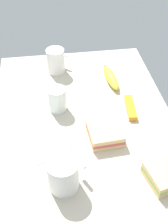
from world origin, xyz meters
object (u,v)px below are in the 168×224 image
at_px(coffee_mug_black, 56,61).
at_px(snack_bar, 130,108).
at_px(sandwich_main, 164,175).
at_px(paper_napkin, 45,142).
at_px(sandwich_side, 105,133).
at_px(banana, 111,78).
at_px(coffee_mug_milky, 63,174).
at_px(glass_of_milk, 57,100).

height_order(coffee_mug_black, snack_bar, coffee_mug_black).
xyz_separation_m(sandwich_main, snack_bar, (0.32, 0.02, -0.01)).
xyz_separation_m(coffee_mug_black, paper_napkin, (-0.41, 0.07, -0.05)).
xyz_separation_m(sandwich_side, banana, (0.31, -0.09, -0.00)).
distance_m(coffee_mug_milky, snack_bar, 0.40).
bearing_deg(sandwich_side, sandwich_main, -144.63).
distance_m(coffee_mug_black, glass_of_milk, 0.25).
distance_m(sandwich_side, banana, 0.32).
height_order(coffee_mug_black, coffee_mug_milky, coffee_mug_black).
distance_m(coffee_mug_black, paper_napkin, 0.42).
distance_m(sandwich_main, paper_napkin, 0.39).
bearing_deg(coffee_mug_milky, sandwich_side, -42.11).
bearing_deg(banana, snack_bar, -168.91).
relative_size(banana, paper_napkin, 1.14).
bearing_deg(snack_bar, glass_of_milk, 86.70).
height_order(coffee_mug_milky, snack_bar, coffee_mug_milky).
xyz_separation_m(coffee_mug_black, sandwich_main, (-0.61, -0.27, -0.03)).
relative_size(sandwich_side, paper_napkin, 0.85).
distance_m(coffee_mug_black, coffee_mug_milky, 0.58).
relative_size(coffee_mug_milky, sandwich_main, 0.93).
bearing_deg(snack_bar, banana, 16.97).
bearing_deg(glass_of_milk, sandwich_main, -141.93).
height_order(coffee_mug_milky, paper_napkin, coffee_mug_milky).
height_order(sandwich_main, banana, sandwich_main).
bearing_deg(sandwich_main, sandwich_side, 35.37).
relative_size(coffee_mug_black, paper_napkin, 0.70).
distance_m(glass_of_milk, banana, 0.27).
height_order(sandwich_side, snack_bar, sandwich_side).
height_order(sandwich_main, paper_napkin, sandwich_main).
xyz_separation_m(sandwich_main, banana, (0.50, 0.05, -0.00)).
xyz_separation_m(coffee_mug_black, coffee_mug_milky, (-0.58, 0.02, -0.00)).
height_order(glass_of_milk, banana, glass_of_milk).
height_order(coffee_mug_milky, sandwich_side, coffee_mug_milky).
bearing_deg(snack_bar, sandwich_side, 141.10).
height_order(glass_of_milk, paper_napkin, glass_of_milk).
bearing_deg(glass_of_milk, coffee_mug_black, -2.92).
bearing_deg(snack_bar, sandwich_main, -171.40).
relative_size(coffee_mug_milky, glass_of_milk, 1.23).
relative_size(coffee_mug_black, sandwich_main, 0.85).
bearing_deg(coffee_mug_black, paper_napkin, 170.63).
bearing_deg(sandwich_side, banana, -15.68).
relative_size(glass_of_milk, paper_napkin, 0.62).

